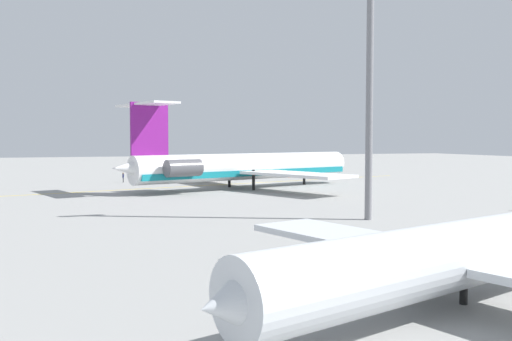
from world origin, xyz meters
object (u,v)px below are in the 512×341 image
Objects in this scene: airliner_mid_left at (455,255)px; ground_crew_near_nose at (123,176)px; safety_cone_nose at (289,176)px; main_jetliner at (241,166)px; light_mast at (370,62)px; ground_crew_near_tail at (261,171)px.

airliner_mid_left reaches higher than ground_crew_near_nose.
airliner_mid_left is 88.37m from safety_cone_nose.
main_jetliner is 25.58m from ground_crew_near_nose.
light_mast is (-1.26, 36.66, 11.91)m from main_jetliner.
ground_crew_near_tail is (-24.00, -92.21, -1.44)m from airliner_mid_left.
ground_crew_near_nose is at bearing -102.58° from airliner_mid_left.
main_jetliner is at bearing -61.83° from ground_crew_near_nose.
main_jetliner is 32.64m from ground_crew_near_tail.
airliner_mid_left is 15.48× the size of ground_crew_near_nose.
ground_crew_near_nose reaches higher than ground_crew_near_tail.
light_mast is (15.99, 57.83, 15.22)m from safety_cone_nose.
light_mast reaches higher than ground_crew_near_tail.
light_mast is (-11.09, -26.27, 13.00)m from airliner_mid_left.
main_jetliner is 26.62× the size of ground_crew_near_tail.
ground_crew_near_nose is at bearing 113.43° from main_jetliner.
airliner_mid_left is (9.83, 62.92, -1.09)m from main_jetliner.
safety_cone_nose is at bearing -9.19° from ground_crew_near_nose.
main_jetliner is at bearing -116.08° from airliner_mid_left.
airliner_mid_left is 31.33m from light_mast.
light_mast reaches higher than safety_cone_nose.
light_mast reaches higher than ground_crew_near_nose.
airliner_mid_left is 16.81× the size of ground_crew_near_tail.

